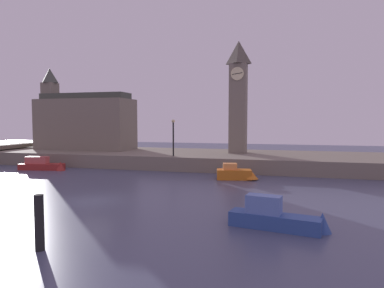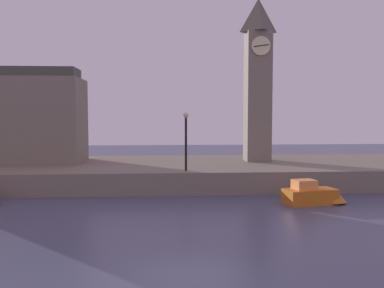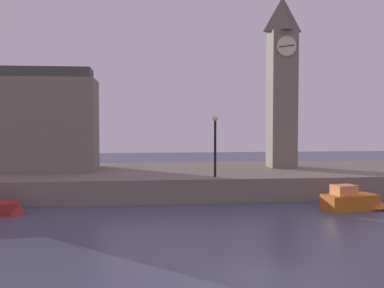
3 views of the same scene
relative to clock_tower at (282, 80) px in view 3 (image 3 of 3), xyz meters
The scene contains 6 objects.
ground_plane 23.51m from the clock_tower, 107.93° to the right, with size 120.00×120.00×0.00m, color #474C66.
far_embankment 10.15m from the clock_tower, behind, with size 70.00×12.00×1.50m, color slate.
clock_tower is the anchor object (origin of this frame).
parliament_hall 20.94m from the clock_tower, behind, with size 12.67×5.17×10.92m.
streetlamp 9.42m from the clock_tower, 137.04° to the right, with size 0.36×0.36×3.93m.
boat_patrol_orange 12.59m from the clock_tower, 82.49° to the right, with size 3.94×2.04×1.44m.
Camera 3 is at (-4.37, -15.02, 5.18)m, focal length 44.96 mm.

